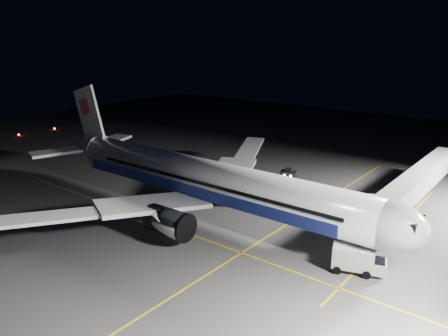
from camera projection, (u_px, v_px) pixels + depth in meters
ground at (209, 216)px, 61.05m from camera, size 200.00×200.00×0.00m
guide_line_main at (269, 235)px, 55.11m from camera, size 0.25×80.00×0.01m
guide_line_cross at (179, 230)px, 56.54m from camera, size 70.00×0.25×0.01m
guide_line_side at (392, 234)px, 55.50m from camera, size 0.25×40.00×0.01m
airliner at (203, 180)px, 60.21m from camera, size 61.48×54.22×16.64m
jet_bridge at (415, 184)px, 60.25m from camera, size 3.60×34.40×6.30m
service_truck at (358, 259)px, 46.06m from camera, size 5.89×3.87×2.81m
baggage_tug at (288, 174)px, 76.84m from camera, size 3.30×2.96×2.00m
safety_cone_a at (258, 191)px, 70.16m from camera, size 0.40×0.40×0.60m
safety_cone_b at (213, 202)px, 65.45m from camera, size 0.41×0.41×0.61m
safety_cone_c at (216, 190)px, 70.71m from camera, size 0.46×0.46×0.69m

